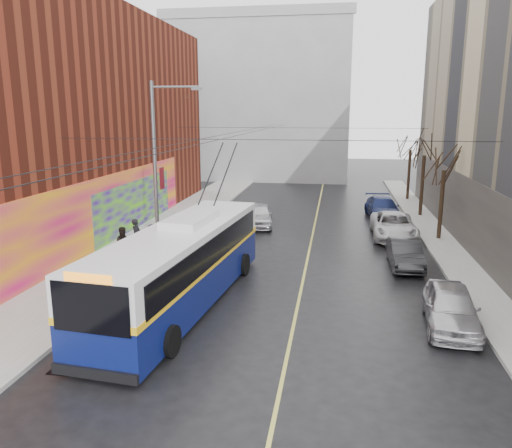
{
  "coord_description": "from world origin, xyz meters",
  "views": [
    {
      "loc": [
        2.82,
        -14.23,
        7.49
      ],
      "look_at": [
        -0.65,
        7.3,
        2.59
      ],
      "focal_mm": 35.0,
      "sensor_mm": 36.0,
      "label": 1
    }
  ],
  "objects": [
    {
      "name": "following_car",
      "position": [
        -2.19,
        18.12,
        0.75
      ],
      "size": [
        2.35,
        4.61,
        1.5
      ],
      "primitive_type": "imported",
      "rotation": [
        0.0,
        0.0,
        0.13
      ],
      "color": "silver",
      "rests_on": "ground"
    },
    {
      "name": "streetlight_pole",
      "position": [
        -6.14,
        10.0,
        4.85
      ],
      "size": [
        2.65,
        0.6,
        9.0
      ],
      "color": "slate",
      "rests_on": "ground"
    },
    {
      "name": "parked_car_a",
      "position": [
        7.0,
        3.2,
        0.75
      ],
      "size": [
        2.15,
        4.53,
        1.5
      ],
      "primitive_type": "imported",
      "rotation": [
        0.0,
        0.0,
        -0.09
      ],
      "color": "#BABABF",
      "rests_on": "ground"
    },
    {
      "name": "pedestrian_a",
      "position": [
        -7.46,
        9.96,
        1.09
      ],
      "size": [
        0.5,
        0.72,
        1.88
      ],
      "primitive_type": "imported",
      "rotation": [
        0.0,
        0.0,
        1.49
      ],
      "color": "black",
      "rests_on": "sidewalk_left"
    },
    {
      "name": "trolleybus",
      "position": [
        -3.04,
        3.78,
        1.68
      ],
      "size": [
        3.93,
        12.89,
        6.03
      ],
      "rotation": [
        0.0,
        0.0,
        -0.1
      ],
      "color": "#0A134D",
      "rests_on": "ground"
    },
    {
      "name": "puddle",
      "position": [
        -4.35,
        -0.68,
        0.0
      ],
      "size": [
        2.08,
        2.92,
        0.01
      ],
      "primitive_type": "cube",
      "color": "black",
      "rests_on": "ground"
    },
    {
      "name": "tree_near",
      "position": [
        9.0,
        16.0,
        4.98
      ],
      "size": [
        3.2,
        3.2,
        6.4
      ],
      "color": "black",
      "rests_on": "ground"
    },
    {
      "name": "tree_mid",
      "position": [
        9.0,
        23.0,
        5.25
      ],
      "size": [
        3.2,
        3.2,
        6.68
      ],
      "color": "black",
      "rests_on": "ground"
    },
    {
      "name": "building_far",
      "position": [
        -6.0,
        44.99,
        9.02
      ],
      "size": [
        20.5,
        12.1,
        18.0
      ],
      "color": "gray",
      "rests_on": "ground"
    },
    {
      "name": "ground",
      "position": [
        0.0,
        0.0,
        0.0
      ],
      "size": [
        140.0,
        140.0,
        0.0
      ],
      "primitive_type": "plane",
      "color": "black",
      "rests_on": "ground"
    },
    {
      "name": "parked_car_d",
      "position": [
        6.22,
        22.04,
        0.75
      ],
      "size": [
        2.55,
        5.34,
        1.5
      ],
      "primitive_type": "imported",
      "rotation": [
        0.0,
        0.0,
        0.09
      ],
      "color": "navy",
      "rests_on": "ground"
    },
    {
      "name": "parked_car_c",
      "position": [
        6.38,
        16.2,
        0.76
      ],
      "size": [
        2.55,
        5.5,
        1.53
      ],
      "primitive_type": "imported",
      "rotation": [
        0.0,
        0.0,
        -0.0
      ],
      "color": "silver",
      "rests_on": "ground"
    },
    {
      "name": "sidewalk_left",
      "position": [
        -8.0,
        12.0,
        0.07
      ],
      "size": [
        4.0,
        60.0,
        0.15
      ],
      "primitive_type": "cube",
      "color": "gray",
      "rests_on": "ground"
    },
    {
      "name": "pedestrian_c",
      "position": [
        -6.5,
        9.77,
        0.99
      ],
      "size": [
        1.23,
        1.17,
        1.67
      ],
      "primitive_type": "imported",
      "rotation": [
        0.0,
        0.0,
        2.44
      ],
      "color": "black",
      "rests_on": "sidewalk_left"
    },
    {
      "name": "parked_car_b",
      "position": [
        6.32,
        10.31,
        0.68
      ],
      "size": [
        1.49,
        4.15,
        1.36
      ],
      "primitive_type": "imported",
      "rotation": [
        0.0,
        0.0,
        0.01
      ],
      "color": "#28282A",
      "rests_on": "ground"
    },
    {
      "name": "pigeons_flying",
      "position": [
        -3.56,
        10.27,
        7.25
      ],
      "size": [
        3.08,
        3.43,
        2.45
      ],
      "color": "slate"
    },
    {
      "name": "lane_line",
      "position": [
        1.5,
        14.0,
        0.0
      ],
      "size": [
        0.12,
        50.0,
        0.01
      ],
      "primitive_type": "cube",
      "color": "#BFB74C",
      "rests_on": "ground"
    },
    {
      "name": "building_left",
      "position": [
        -15.99,
        13.99,
        6.99
      ],
      "size": [
        12.11,
        36.0,
        14.0
      ],
      "color": "maroon",
      "rests_on": "ground"
    },
    {
      "name": "sidewalk_right",
      "position": [
        9.0,
        12.0,
        0.07
      ],
      "size": [
        2.0,
        60.0,
        0.15
      ],
      "primitive_type": "cube",
      "color": "gray",
      "rests_on": "ground"
    },
    {
      "name": "tree_far",
      "position": [
        9.0,
        30.0,
        5.14
      ],
      "size": [
        3.2,
        3.2,
        6.57
      ],
      "color": "black",
      "rests_on": "ground"
    },
    {
      "name": "pedestrian_b",
      "position": [
        -7.34,
        8.08,
        1.09
      ],
      "size": [
        1.16,
        1.12,
        1.88
      ],
      "primitive_type": "imported",
      "rotation": [
        0.0,
        0.0,
        0.67
      ],
      "color": "black",
      "rests_on": "sidewalk_left"
    },
    {
      "name": "catenary_wires",
      "position": [
        -2.54,
        14.77,
        6.25
      ],
      "size": [
        18.0,
        60.0,
        0.22
      ],
      "color": "black"
    }
  ]
}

